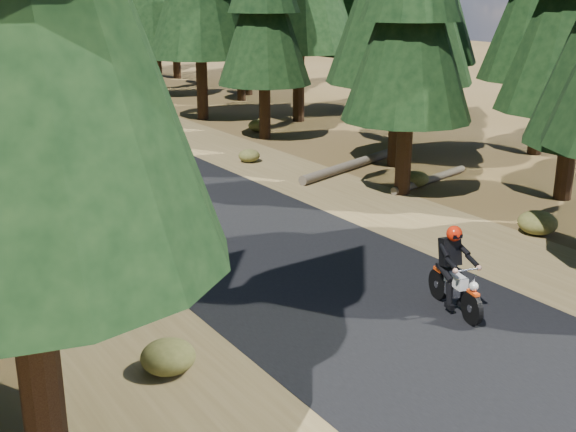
{
  "coord_description": "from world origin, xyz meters",
  "views": [
    {
      "loc": [
        -8.34,
        -11.41,
        5.92
      ],
      "look_at": [
        0.0,
        1.5,
        1.1
      ],
      "focal_mm": 45.0,
      "sensor_mm": 36.0,
      "label": 1
    }
  ],
  "objects_px": {
    "rider_lead": "(455,284)",
    "rider_follow": "(196,225)",
    "log_near": "(350,166)",
    "log_far": "(430,179)"
  },
  "relations": [
    {
      "from": "log_far",
      "to": "rider_lead",
      "type": "relative_size",
      "value": 2.04
    },
    {
      "from": "log_near",
      "to": "rider_lead",
      "type": "distance_m",
      "value": 11.5
    },
    {
      "from": "log_far",
      "to": "rider_lead",
      "type": "distance_m",
      "value": 9.8
    },
    {
      "from": "log_near",
      "to": "log_far",
      "type": "distance_m",
      "value": 3.0
    },
    {
      "from": "log_near",
      "to": "rider_lead",
      "type": "xyz_separation_m",
      "value": [
        -5.31,
        -10.2,
        0.4
      ]
    },
    {
      "from": "log_far",
      "to": "rider_follow",
      "type": "distance_m",
      "value": 9.0
    },
    {
      "from": "rider_lead",
      "to": "rider_follow",
      "type": "xyz_separation_m",
      "value": [
        -2.5,
        6.13,
        -0.05
      ]
    },
    {
      "from": "log_near",
      "to": "log_far",
      "type": "xyz_separation_m",
      "value": [
        1.09,
        -2.79,
        -0.04
      ]
    },
    {
      "from": "log_far",
      "to": "rider_lead",
      "type": "xyz_separation_m",
      "value": [
        -6.4,
        -7.4,
        0.44
      ]
    },
    {
      "from": "rider_lead",
      "to": "rider_follow",
      "type": "relative_size",
      "value": 1.13
    }
  ]
}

